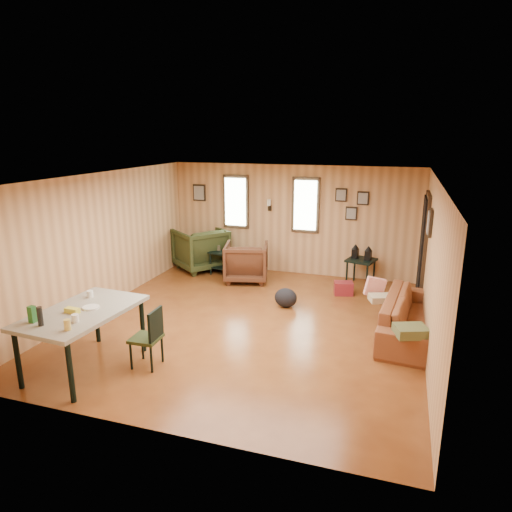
{
  "coord_description": "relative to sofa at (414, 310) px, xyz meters",
  "views": [
    {
      "loc": [
        2.27,
        -6.66,
        3.06
      ],
      "look_at": [
        0.0,
        0.4,
        1.05
      ],
      "focal_mm": 32.0,
      "sensor_mm": 36.0,
      "label": 1
    }
  ],
  "objects": [
    {
      "name": "room",
      "position": [
        -2.41,
        -0.04,
        0.78
      ],
      "size": [
        5.54,
        6.04,
        2.44
      ],
      "color": "brown",
      "rests_on": "ground"
    },
    {
      "name": "sofa",
      "position": [
        0.0,
        0.0,
        0.0
      ],
      "size": [
        0.84,
        2.21,
        0.85
      ],
      "primitive_type": "imported",
      "rotation": [
        0.0,
        0.0,
        1.47
      ],
      "color": "brown",
      "rests_on": "ground"
    },
    {
      "name": "recliner_brown",
      "position": [
        -3.35,
        1.8,
        0.03
      ],
      "size": [
        1.05,
        1.01,
        0.91
      ],
      "primitive_type": "imported",
      "rotation": [
        0.0,
        0.0,
        3.39
      ],
      "color": "#472515",
      "rests_on": "ground"
    },
    {
      "name": "recliner_green",
      "position": [
        -4.62,
        2.29,
        0.1
      ],
      "size": [
        1.39,
        1.4,
        1.05
      ],
      "primitive_type": "imported",
      "rotation": [
        0.0,
        0.0,
        -2.24
      ],
      "color": "#2B3417",
      "rests_on": "ground"
    },
    {
      "name": "end_table",
      "position": [
        -4.0,
        2.1,
        -0.06
      ],
      "size": [
        0.58,
        0.55,
        0.64
      ],
      "rotation": [
        0.0,
        0.0,
        -0.2
      ],
      "color": "black",
      "rests_on": "ground"
    },
    {
      "name": "side_table",
      "position": [
        -1.01,
        2.25,
        0.16
      ],
      "size": [
        0.65,
        0.65,
        0.85
      ],
      "rotation": [
        0.0,
        0.0,
        -0.26
      ],
      "color": "black",
      "rests_on": "ground"
    },
    {
      "name": "cooler",
      "position": [
        -1.26,
        1.56,
        -0.3
      ],
      "size": [
        0.41,
        0.33,
        0.25
      ],
      "rotation": [
        0.0,
        0.0,
        0.24
      ],
      "color": "maroon",
      "rests_on": "ground"
    },
    {
      "name": "backpack",
      "position": [
        -2.17,
        0.57,
        -0.25
      ],
      "size": [
        0.41,
        0.31,
        0.35
      ],
      "rotation": [
        0.0,
        0.0,
        -0.01
      ],
      "color": "black",
      "rests_on": "ground"
    },
    {
      "name": "sofa_pillows",
      "position": [
        -0.32,
        -0.3,
        0.08
      ],
      "size": [
        1.01,
        1.79,
        0.37
      ],
      "rotation": [
        0.0,
        0.0,
        0.36
      ],
      "color": "#4A512D",
      "rests_on": "sofa"
    },
    {
      "name": "dining_table",
      "position": [
        -4.17,
        -2.41,
        0.33
      ],
      "size": [
        1.08,
        1.68,
        1.07
      ],
      "rotation": [
        0.0,
        0.0,
        -0.07
      ],
      "color": "gray",
      "rests_on": "ground"
    },
    {
      "name": "dining_chair",
      "position": [
        -3.37,
        -2.09,
        0.04
      ],
      "size": [
        0.38,
        0.38,
        0.82
      ],
      "rotation": [
        0.0,
        0.0,
        0.03
      ],
      "color": "#2B3417",
      "rests_on": "ground"
    }
  ]
}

